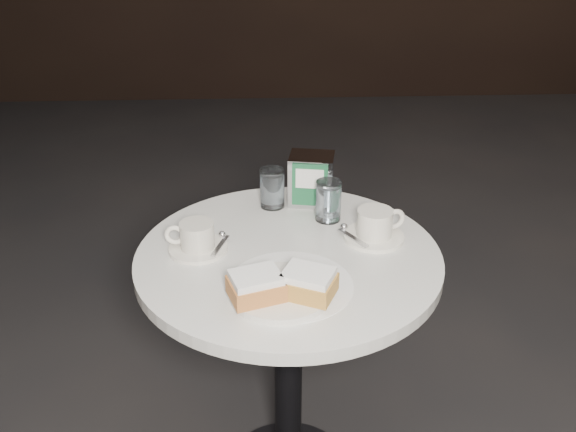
{
  "coord_description": "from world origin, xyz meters",
  "views": [
    {
      "loc": [
        -0.06,
        -1.25,
        1.51
      ],
      "look_at": [
        0.0,
        0.02,
        0.83
      ],
      "focal_mm": 40.0,
      "sensor_mm": 36.0,
      "label": 1
    }
  ],
  "objects_px": {
    "coffee_cup_right": "(375,226)",
    "water_glass_right": "(328,201)",
    "beignet_plate": "(281,288)",
    "water_glass_left": "(272,189)",
    "napkin_dispenser": "(311,179)",
    "coffee_cup_left": "(197,239)",
    "cafe_table": "(288,323)"
  },
  "relations": [
    {
      "from": "napkin_dispenser",
      "to": "water_glass_left",
      "type": "bearing_deg",
      "value": -160.31
    },
    {
      "from": "cafe_table",
      "to": "napkin_dispenser",
      "type": "xyz_separation_m",
      "value": [
        0.07,
        0.26,
        0.26
      ]
    },
    {
      "from": "napkin_dispenser",
      "to": "water_glass_right",
      "type": "bearing_deg",
      "value": -60.35
    },
    {
      "from": "beignet_plate",
      "to": "coffee_cup_right",
      "type": "distance_m",
      "value": 0.33
    },
    {
      "from": "napkin_dispenser",
      "to": "beignet_plate",
      "type": "bearing_deg",
      "value": -92.32
    },
    {
      "from": "coffee_cup_right",
      "to": "water_glass_left",
      "type": "height_order",
      "value": "water_glass_left"
    },
    {
      "from": "napkin_dispenser",
      "to": "coffee_cup_left",
      "type": "bearing_deg",
      "value": -130.33
    },
    {
      "from": "coffee_cup_left",
      "to": "napkin_dispenser",
      "type": "relative_size",
      "value": 1.11
    },
    {
      "from": "water_glass_right",
      "to": "coffee_cup_left",
      "type": "bearing_deg",
      "value": -156.54
    },
    {
      "from": "beignet_plate",
      "to": "coffee_cup_left",
      "type": "bearing_deg",
      "value": 132.83
    },
    {
      "from": "cafe_table",
      "to": "beignet_plate",
      "type": "xyz_separation_m",
      "value": [
        -0.02,
        -0.18,
        0.22
      ]
    },
    {
      "from": "coffee_cup_right",
      "to": "water_glass_right",
      "type": "height_order",
      "value": "water_glass_right"
    },
    {
      "from": "water_glass_right",
      "to": "beignet_plate",
      "type": "bearing_deg",
      "value": -110.82
    },
    {
      "from": "beignet_plate",
      "to": "cafe_table",
      "type": "bearing_deg",
      "value": 82.94
    },
    {
      "from": "beignet_plate",
      "to": "water_glass_left",
      "type": "height_order",
      "value": "water_glass_left"
    },
    {
      "from": "beignet_plate",
      "to": "water_glass_right",
      "type": "relative_size",
      "value": 2.25
    },
    {
      "from": "coffee_cup_left",
      "to": "napkin_dispenser",
      "type": "height_order",
      "value": "napkin_dispenser"
    },
    {
      "from": "coffee_cup_left",
      "to": "coffee_cup_right",
      "type": "height_order",
      "value": "coffee_cup_right"
    },
    {
      "from": "coffee_cup_left",
      "to": "napkin_dispenser",
      "type": "bearing_deg",
      "value": 42.94
    },
    {
      "from": "beignet_plate",
      "to": "water_glass_left",
      "type": "relative_size",
      "value": 2.27
    },
    {
      "from": "cafe_table",
      "to": "water_glass_right",
      "type": "relative_size",
      "value": 7.24
    },
    {
      "from": "coffee_cup_left",
      "to": "water_glass_left",
      "type": "height_order",
      "value": "water_glass_left"
    },
    {
      "from": "beignet_plate",
      "to": "water_glass_left",
      "type": "bearing_deg",
      "value": 91.22
    },
    {
      "from": "water_glass_right",
      "to": "napkin_dispenser",
      "type": "bearing_deg",
      "value": 109.85
    },
    {
      "from": "cafe_table",
      "to": "coffee_cup_left",
      "type": "distance_m",
      "value": 0.31
    },
    {
      "from": "beignet_plate",
      "to": "coffee_cup_right",
      "type": "relative_size",
      "value": 1.28
    },
    {
      "from": "water_glass_left",
      "to": "coffee_cup_left",
      "type": "bearing_deg",
      "value": -129.43
    },
    {
      "from": "coffee_cup_left",
      "to": "water_glass_right",
      "type": "relative_size",
      "value": 1.42
    },
    {
      "from": "water_glass_left",
      "to": "napkin_dispenser",
      "type": "relative_size",
      "value": 0.77
    },
    {
      "from": "cafe_table",
      "to": "coffee_cup_right",
      "type": "relative_size",
      "value": 4.12
    },
    {
      "from": "water_glass_left",
      "to": "water_glass_right",
      "type": "xyz_separation_m",
      "value": [
        0.14,
        -0.08,
        0.0
      ]
    },
    {
      "from": "beignet_plate",
      "to": "water_glass_right",
      "type": "height_order",
      "value": "water_glass_right"
    }
  ]
}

